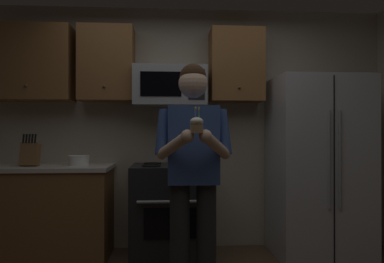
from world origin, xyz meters
name	(u,v)px	position (x,y,z in m)	size (l,w,h in m)	color
wall_back	(183,128)	(0.00, 1.75, 1.30)	(4.40, 0.10, 2.60)	#B7AD99
oven_range	(170,211)	(-0.15, 1.36, 0.46)	(0.76, 0.70, 0.93)	black
microwave	(170,87)	(-0.15, 1.48, 1.72)	(0.74, 0.41, 0.40)	#9EA0A5
refrigerator	(318,166)	(1.35, 1.32, 0.90)	(0.90, 0.75, 1.80)	#B7BABF
cabinet_row_upper	(114,65)	(-0.72, 1.53, 1.95)	(2.78, 0.36, 0.76)	brown
counter_left	(37,212)	(-1.45, 1.38, 0.46)	(1.44, 0.66, 0.92)	brown
knife_block	(30,154)	(-1.50, 1.33, 1.04)	(0.16, 0.15, 0.32)	brown
bowl_large_white	(79,160)	(-1.06, 1.40, 0.97)	(0.21, 0.21, 0.10)	white
person	(193,166)	(0.02, 0.42, 1.00)	(0.60, 0.48, 1.76)	#262628
cupcake	(197,125)	(0.02, 0.09, 1.29)	(0.09, 0.09, 0.17)	#A87F56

